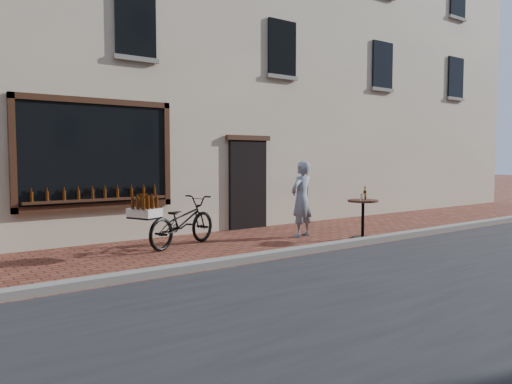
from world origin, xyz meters
TOP-DOWN VIEW (x-y plane):
  - ground at (0.00, 0.00)m, footprint 90.00×90.00m
  - kerb at (0.00, 0.20)m, footprint 90.00×0.25m
  - shop_building at (0.00, 6.50)m, footprint 28.00×6.20m
  - cargo_bicycle at (-0.67, 2.20)m, footprint 2.25×1.35m
  - bistro_table at (2.98, 0.67)m, footprint 0.66×0.66m
  - pedestrian at (2.10, 1.68)m, footprint 0.69×0.52m

SIDE VIEW (x-z plane):
  - ground at x=0.00m, z-range 0.00..0.00m
  - kerb at x=0.00m, z-range 0.00..0.12m
  - cargo_bicycle at x=-0.67m, z-range -0.02..1.04m
  - bistro_table at x=2.98m, z-range 0.04..1.18m
  - pedestrian at x=2.10m, z-range 0.00..1.70m
  - shop_building at x=0.00m, z-range 0.00..10.00m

